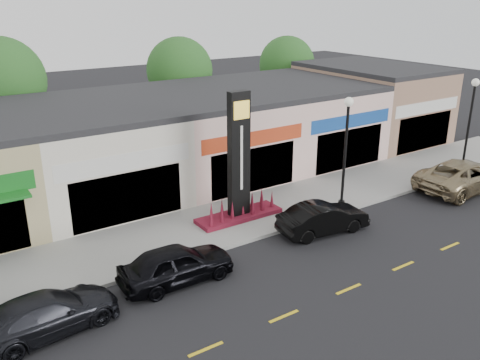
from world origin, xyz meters
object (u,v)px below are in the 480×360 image
Objects in this scene: lamp_east_near at (346,142)px; car_dark_sedan at (47,314)px; car_black_sedan at (176,264)px; car_black_conv at (323,218)px; lamp_east_far at (470,116)px; car_gold_suv at (463,175)px; pylon_sign at (239,175)px.

car_dark_sedan is at bearing -172.34° from lamp_east_near.
car_black_conv is (7.37, 0.11, -0.04)m from car_black_sedan.
car_gold_suv is (-2.58, -1.72, -2.65)m from lamp_east_far.
lamp_east_near is 4.06m from car_black_conv.
lamp_east_far is at bearing -76.30° from car_black_conv.
pylon_sign is at bearing 161.25° from lamp_east_near.
car_black_sedan is (-19.94, -1.56, -2.74)m from lamp_east_far.
car_dark_sedan is 1.09× the size of car_black_conv.
lamp_east_near is 10.00m from lamp_east_far.
car_gold_suv is (12.42, -3.42, -1.44)m from pylon_sign.
car_black_conv is at bearing -93.80° from car_dark_sedan.
car_gold_suv is at bearing -13.07° from lamp_east_near.
lamp_east_far reaches higher than car_black_sedan.
lamp_east_near is at bearing 76.33° from car_gold_suv.
car_black_sedan is 7.37m from car_black_conv.
car_dark_sedan is 22.12m from car_gold_suv.
car_gold_suv is at bearing -95.60° from car_dark_sedan.
car_black_sedan is 1.03× the size of car_black_conv.
car_dark_sedan is at bearing 99.57° from car_black_conv.
pylon_sign is at bearing -75.51° from car_dark_sedan.
car_black_sedan is (-4.94, -3.26, -1.54)m from pylon_sign.
lamp_east_near reaches higher than car_black_sedan.
car_dark_sedan is at bearing 95.77° from car_black_sedan.
lamp_east_far is 0.91× the size of pylon_sign.
pylon_sign is at bearing 173.54° from lamp_east_far.
lamp_east_near is 1.30× the size of car_black_conv.
lamp_east_far is at bearing -84.69° from car_black_sedan.
pylon_sign is at bearing 74.00° from car_gold_suv.
pylon_sign reaches higher than car_black_sedan.
car_gold_suv reaches higher than car_black_sedan.
car_black_sedan is at bearing -91.31° from car_dark_sedan.
pylon_sign is 4.28m from car_black_conv.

